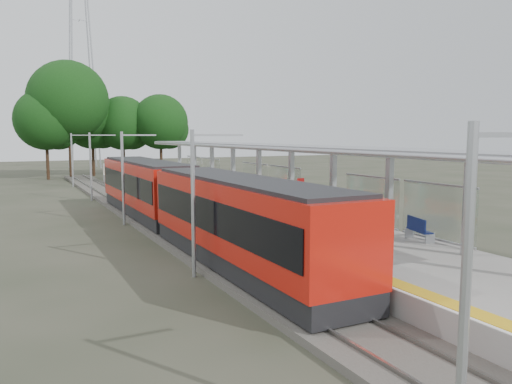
% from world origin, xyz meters
% --- Properties ---
extents(ground, '(200.00, 200.00, 0.00)m').
position_xyz_m(ground, '(0.00, 0.00, 0.00)').
color(ground, '#474438').
rests_on(ground, ground).
extents(trackbed, '(3.00, 70.00, 0.24)m').
position_xyz_m(trackbed, '(-4.50, 20.00, 0.12)').
color(trackbed, '#59544C').
rests_on(trackbed, ground).
extents(platform, '(6.00, 50.00, 1.00)m').
position_xyz_m(platform, '(0.00, 20.00, 0.50)').
color(platform, gray).
rests_on(platform, ground).
extents(tactile_strip, '(0.60, 50.00, 0.02)m').
position_xyz_m(tactile_strip, '(-2.55, 20.00, 1.01)').
color(tactile_strip, gold).
rests_on(tactile_strip, platform).
extents(end_fence, '(6.00, 0.10, 1.20)m').
position_xyz_m(end_fence, '(0.00, 44.95, 1.60)').
color(end_fence, '#9EA0A5').
rests_on(end_fence, platform).
extents(train, '(2.74, 27.60, 3.62)m').
position_xyz_m(train, '(-4.50, 13.74, 2.05)').
color(train, black).
rests_on(train, ground).
extents(canopy, '(3.27, 38.00, 3.66)m').
position_xyz_m(canopy, '(1.61, 16.19, 4.20)').
color(canopy, '#9EA0A5').
rests_on(canopy, platform).
extents(pylon, '(8.00, 4.00, 38.00)m').
position_xyz_m(pylon, '(-1.00, 73.00, 19.00)').
color(pylon, '#9EA0A5').
rests_on(pylon, ground).
extents(tree_cluster, '(20.50, 11.25, 13.99)m').
position_xyz_m(tree_cluster, '(-2.59, 53.91, 7.80)').
color(tree_cluster, '#382316').
rests_on(tree_cluster, ground).
extents(catenary_masts, '(2.08, 48.16, 5.40)m').
position_xyz_m(catenary_masts, '(-6.22, 19.00, 2.91)').
color(catenary_masts, '#9EA0A5').
rests_on(catenary_masts, ground).
extents(bench_near, '(0.80, 1.47, 0.96)m').
position_xyz_m(bench_near, '(2.22, 4.51, 1.51)').
color(bench_near, '#0F194C').
rests_on(bench_near, platform).
extents(bench_mid, '(0.83, 1.61, 1.05)m').
position_xyz_m(bench_mid, '(1.55, 18.05, 1.55)').
color(bench_mid, '#0F194C').
rests_on(bench_mid, platform).
extents(bench_far, '(1.02, 1.71, 1.12)m').
position_xyz_m(bench_far, '(2.60, 33.76, 1.59)').
color(bench_far, '#0F194C').
rests_on(bench_far, platform).
extents(info_pillar_near, '(0.44, 0.44, 1.96)m').
position_xyz_m(info_pillar_near, '(1.43, 12.08, 1.85)').
color(info_pillar_near, beige).
rests_on(info_pillar_near, platform).
extents(info_pillar_far, '(0.38, 0.38, 1.68)m').
position_xyz_m(info_pillar_far, '(1.84, 17.32, 1.73)').
color(info_pillar_far, beige).
rests_on(info_pillar_far, platform).
extents(litter_bin, '(0.51, 0.51, 0.84)m').
position_xyz_m(litter_bin, '(1.05, 7.29, 1.42)').
color(litter_bin, '#9EA0A5').
rests_on(litter_bin, platform).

